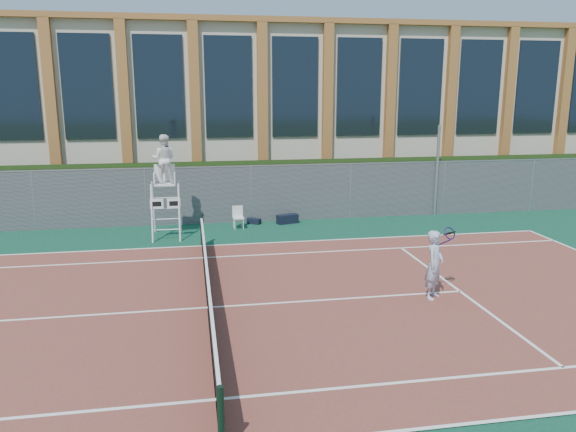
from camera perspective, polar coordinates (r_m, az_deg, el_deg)
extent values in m
plane|color=#233814|center=(13.61, -8.10, -9.31)|extent=(120.00, 120.00, 0.00)
cube|color=#0D3C2A|center=(14.54, -8.24, -7.83)|extent=(36.00, 20.00, 0.01)
cube|color=brown|center=(13.61, -8.10, -9.23)|extent=(23.77, 10.97, 0.02)
cylinder|color=black|center=(8.36, -6.81, -20.09)|extent=(0.10, 0.10, 1.10)
cylinder|color=black|center=(18.79, -8.74, -1.40)|extent=(0.10, 0.10, 1.10)
cube|color=black|center=(13.45, -8.16, -7.49)|extent=(0.03, 11.00, 0.86)
cube|color=white|center=(13.30, -8.22, -5.65)|extent=(0.06, 11.20, 0.07)
cube|color=black|center=(22.98, -9.05, 2.56)|extent=(40.00, 1.40, 2.20)
cube|color=#BFB59E|center=(30.65, -9.52, 10.49)|extent=(44.00, 10.00, 8.00)
cube|color=#985E2C|center=(30.79, -9.81, 18.13)|extent=(45.00, 10.60, 0.25)
cylinder|color=#9EA0A5|center=(23.73, 14.89, 4.45)|extent=(0.12, 0.12, 3.71)
cylinder|color=white|center=(19.61, -13.66, 0.18)|extent=(0.06, 0.55, 1.98)
cylinder|color=white|center=(19.57, -10.99, 0.28)|extent=(0.06, 0.55, 1.98)
cylinder|color=white|center=(20.60, -13.49, 0.78)|extent=(0.06, 0.55, 1.98)
cylinder|color=white|center=(20.56, -10.95, 0.88)|extent=(0.06, 0.55, 1.98)
cube|color=white|center=(19.91, -12.40, 3.19)|extent=(0.71, 0.61, 0.06)
cube|color=white|center=(20.14, -12.41, 4.31)|extent=(0.71, 0.05, 0.61)
cube|color=white|center=(19.63, -13.19, 1.21)|extent=(0.45, 0.03, 0.35)
cube|color=white|center=(19.61, -11.53, 1.27)|extent=(0.45, 0.03, 0.35)
imported|color=white|center=(19.84, -12.51, 5.68)|extent=(0.91, 0.76, 1.68)
cube|color=silver|center=(20.94, -5.06, -0.20)|extent=(0.42, 0.42, 0.04)
cube|color=silver|center=(21.06, -5.15, 0.50)|extent=(0.39, 0.07, 0.42)
cylinder|color=silver|center=(20.81, -5.42, -0.90)|extent=(0.03, 0.03, 0.39)
cylinder|color=silver|center=(20.86, -4.55, -0.85)|extent=(0.03, 0.03, 0.39)
cylinder|color=silver|center=(21.12, -5.55, -0.70)|extent=(0.03, 0.03, 0.39)
cylinder|color=silver|center=(21.17, -4.70, -0.66)|extent=(0.03, 0.03, 0.39)
cube|color=black|center=(21.76, -0.06, -0.30)|extent=(0.88, 0.55, 0.35)
cube|color=black|center=(21.75, -3.48, -0.52)|extent=(0.56, 0.49, 0.21)
imported|color=#ACB4CE|center=(14.24, 14.66, -4.82)|extent=(0.72, 0.74, 1.71)
torus|color=#1F1246|center=(14.44, 16.10, -1.69)|extent=(0.38, 0.30, 0.30)
sphere|color=#CCE533|center=(14.65, 16.13, -1.69)|extent=(0.07, 0.07, 0.07)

